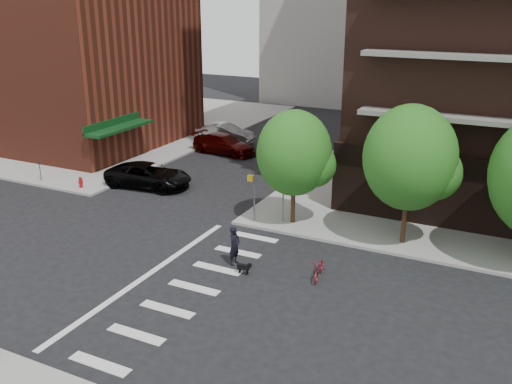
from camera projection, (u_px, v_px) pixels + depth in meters
The scene contains 15 objects.
ground at pixel (138, 273), 25.80m from camera, with size 120.00×120.00×0.00m, color black.
sidewalk_nw at pixel (85, 122), 55.95m from camera, with size 31.00×33.00×0.15m, color gray.
crosswalk at pixel (179, 284), 24.87m from camera, with size 3.85×13.00×0.01m.
midrise_nw at pixel (49, 17), 46.93m from camera, with size 21.40×15.50×20.00m.
tree_a at pixel (294, 153), 29.98m from camera, with size 4.00×4.00×5.90m.
tree_b at pixel (410, 158), 27.29m from camera, with size 4.50×4.50×6.65m.
pedestrian_signal at pixel (260, 191), 30.91m from camera, with size 2.18×0.67×2.60m.
fire_hydrant at pixel (81, 182), 36.63m from camera, with size 0.24×0.24×0.73m.
parking_meter at pixel (40, 169), 37.96m from camera, with size 0.10×0.08×1.32m.
parked_car_black at pixel (149, 175), 37.12m from camera, with size 5.67×2.61×1.57m, color black.
parked_car_maroon at pixel (224, 144), 44.92m from camera, with size 5.32×2.16×1.54m, color #370403.
parked_car_silver at pixel (225, 133), 48.17m from camera, with size 4.95×1.73×1.63m, color #A1A6A9.
scooter at pixel (319, 268), 25.26m from camera, with size 0.61×1.74×0.92m, color maroon.
dog_walker at pixel (234, 246), 26.39m from camera, with size 0.45×0.68×1.87m, color black.
dog at pixel (244, 267), 25.61m from camera, with size 0.68×0.24×0.57m.
Camera 1 is at (15.10, -18.35, 11.96)m, focal length 40.00 mm.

